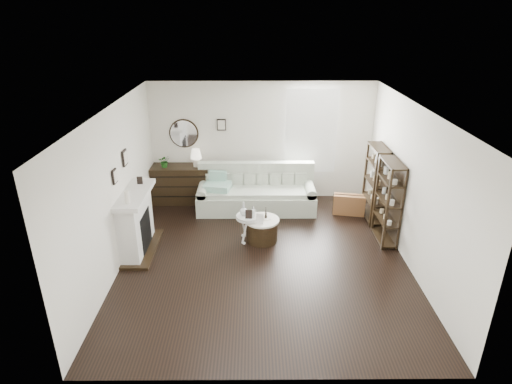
{
  "coord_description": "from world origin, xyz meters",
  "views": [
    {
      "loc": [
        -0.19,
        -6.6,
        4.14
      ],
      "look_at": [
        -0.14,
        0.8,
        0.95
      ],
      "focal_mm": 30.0,
      "sensor_mm": 36.0,
      "label": 1
    }
  ],
  "objects_px": {
    "pedestal_table": "(248,218)",
    "drum_table": "(262,230)",
    "sofa": "(256,195)",
    "dresser": "(181,184)"
  },
  "relations": [
    {
      "from": "sofa",
      "to": "pedestal_table",
      "type": "distance_m",
      "value": 1.47
    },
    {
      "from": "sofa",
      "to": "pedestal_table",
      "type": "bearing_deg",
      "value": -96.67
    },
    {
      "from": "drum_table",
      "to": "sofa",
      "type": "bearing_deg",
      "value": 93.92
    },
    {
      "from": "sofa",
      "to": "pedestal_table",
      "type": "relative_size",
      "value": 4.77
    },
    {
      "from": "sofa",
      "to": "pedestal_table",
      "type": "height_order",
      "value": "sofa"
    },
    {
      "from": "drum_table",
      "to": "pedestal_table",
      "type": "xyz_separation_m",
      "value": [
        -0.27,
        -0.01,
        0.26
      ]
    },
    {
      "from": "pedestal_table",
      "to": "drum_table",
      "type": "bearing_deg",
      "value": 1.36
    },
    {
      "from": "dresser",
      "to": "sofa",
      "type": "bearing_deg",
      "value": -12.82
    },
    {
      "from": "drum_table",
      "to": "pedestal_table",
      "type": "bearing_deg",
      "value": -178.64
    },
    {
      "from": "sofa",
      "to": "drum_table",
      "type": "xyz_separation_m",
      "value": [
        0.1,
        -1.45,
        -0.1
      ]
    }
  ]
}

